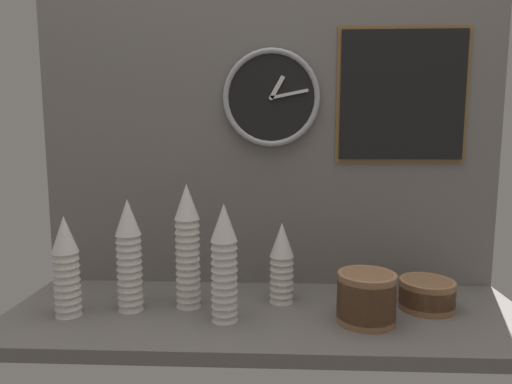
# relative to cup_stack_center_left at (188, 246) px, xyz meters

# --- Properties ---
(ground_plane) EXTENTS (1.60, 0.56, 0.04)m
(ground_plane) POSITION_rel_cup_stack_center_left_xyz_m (0.25, -0.02, -0.22)
(ground_plane) COLOR slate
(wall_tiled_back) EXTENTS (1.60, 0.03, 1.05)m
(wall_tiled_back) POSITION_rel_cup_stack_center_left_xyz_m (0.25, 0.25, 0.33)
(wall_tiled_back) COLOR slate
(wall_tiled_back) RESTS_ON ground_plane
(cup_stack_center_left) EXTENTS (0.08, 0.08, 0.39)m
(cup_stack_center_left) POSITION_rel_cup_stack_center_left_xyz_m (0.00, 0.00, 0.00)
(cup_stack_center_left) COLOR white
(cup_stack_center_left) RESTS_ON ground_plane
(cup_stack_left) EXTENTS (0.08, 0.08, 0.35)m
(cup_stack_left) POSITION_rel_cup_stack_center_left_xyz_m (-0.17, -0.04, -0.02)
(cup_stack_left) COLOR white
(cup_stack_left) RESTS_ON ground_plane
(cup_stack_far_left) EXTENTS (0.08, 0.08, 0.31)m
(cup_stack_far_left) POSITION_rel_cup_stack_center_left_xyz_m (-0.35, -0.09, -0.04)
(cup_stack_far_left) COLOR white
(cup_stack_far_left) RESTS_ON ground_plane
(cup_stack_center_right) EXTENTS (0.08, 0.08, 0.26)m
(cup_stack_center_right) POSITION_rel_cup_stack_center_left_xyz_m (0.30, 0.05, -0.06)
(cup_stack_center_right) COLOR white
(cup_stack_center_right) RESTS_ON ground_plane
(cup_stack_center) EXTENTS (0.08, 0.08, 0.35)m
(cup_stack_center) POSITION_rel_cup_stack_center_left_xyz_m (0.13, -0.10, -0.02)
(cup_stack_center) COLOR white
(cup_stack_center) RESTS_ON ground_plane
(bowl_stack_far_right) EXTENTS (0.17, 0.17, 0.09)m
(bowl_stack_far_right) POSITION_rel_cup_stack_center_left_xyz_m (0.75, 0.01, -0.15)
(bowl_stack_far_right) COLOR #996B47
(bowl_stack_far_right) RESTS_ON ground_plane
(bowl_stack_right) EXTENTS (0.17, 0.17, 0.15)m
(bowl_stack_right) POSITION_rel_cup_stack_center_left_xyz_m (0.54, -0.09, -0.12)
(bowl_stack_right) COLOR #996B47
(bowl_stack_right) RESTS_ON ground_plane
(wall_clock) EXTENTS (0.33, 0.03, 0.33)m
(wall_clock) POSITION_rel_cup_stack_center_left_xyz_m (0.26, 0.21, 0.47)
(wall_clock) COLOR black
(menu_board) EXTENTS (0.44, 0.01, 0.46)m
(menu_board) POSITION_rel_cup_stack_center_left_xyz_m (0.70, 0.22, 0.48)
(menu_board) COLOR olive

